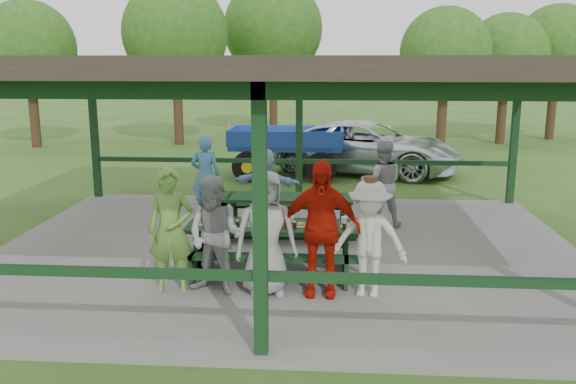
# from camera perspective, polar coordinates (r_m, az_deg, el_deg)

# --- Properties ---
(ground) EXTENTS (90.00, 90.00, 0.00)m
(ground) POSITION_cam_1_polar(r_m,az_deg,el_deg) (10.58, -0.11, -5.85)
(ground) COLOR #2C541A
(ground) RESTS_ON ground
(concrete_slab) EXTENTS (10.00, 8.00, 0.10)m
(concrete_slab) POSITION_cam_1_polar(r_m,az_deg,el_deg) (10.57, -0.11, -5.59)
(concrete_slab) COLOR slate
(concrete_slab) RESTS_ON ground
(pavilion_structure) EXTENTS (10.60, 8.60, 3.24)m
(pavilion_structure) POSITION_cam_1_polar(r_m,az_deg,el_deg) (10.05, -0.12, 11.57)
(pavilion_structure) COLOR black
(pavilion_structure) RESTS_ON concrete_slab
(picnic_table_near) EXTENTS (2.58, 1.39, 0.75)m
(picnic_table_near) POSITION_cam_1_polar(r_m,az_deg,el_deg) (9.28, -1.48, -4.77)
(picnic_table_near) COLOR black
(picnic_table_near) RESTS_ON concrete_slab
(picnic_table_far) EXTENTS (2.43, 1.39, 0.75)m
(picnic_table_far) POSITION_cam_1_polar(r_m,az_deg,el_deg) (11.20, -0.20, -1.79)
(picnic_table_far) COLOR black
(picnic_table_far) RESTS_ON concrete_slab
(table_setting) EXTENTS (2.41, 0.45, 0.10)m
(table_setting) POSITION_cam_1_polar(r_m,az_deg,el_deg) (9.22, -0.83, -2.87)
(table_setting) COLOR white
(table_setting) RESTS_ON picnic_table_near
(contestant_green) EXTENTS (0.70, 0.51, 1.75)m
(contestant_green) POSITION_cam_1_polar(r_m,az_deg,el_deg) (8.61, -10.91, -3.56)
(contestant_green) COLOR #61943A
(contestant_green) RESTS_ON concrete_slab
(contestant_grey_left) EXTENTS (0.96, 0.85, 1.67)m
(contestant_grey_left) POSITION_cam_1_polar(r_m,az_deg,el_deg) (8.44, -6.85, -4.06)
(contestant_grey_left) COLOR gray
(contestant_grey_left) RESTS_ON concrete_slab
(contestant_grey_mid) EXTENTS (0.97, 0.76, 1.74)m
(contestant_grey_mid) POSITION_cam_1_polar(r_m,az_deg,el_deg) (8.35, -2.09, -3.89)
(contestant_grey_mid) COLOR gray
(contestant_grey_mid) RESTS_ON concrete_slab
(contestant_red) EXTENTS (1.12, 0.49, 1.89)m
(contestant_red) POSITION_cam_1_polar(r_m,az_deg,el_deg) (8.33, 3.01, -3.43)
(contestant_red) COLOR #B61508
(contestant_red) RESTS_ON concrete_slab
(contestant_white_fedora) EXTENTS (1.15, 0.81, 1.68)m
(contestant_white_fedora) POSITION_cam_1_polar(r_m,az_deg,el_deg) (8.39, 7.60, -4.33)
(contestant_white_fedora) COLOR silver
(contestant_white_fedora) RESTS_ON concrete_slab
(spectator_lblue) EXTENTS (1.46, 0.76, 1.50)m
(spectator_lblue) POSITION_cam_1_polar(r_m,az_deg,el_deg) (12.10, -2.17, 0.64)
(spectator_lblue) COLOR #86B4D0
(spectator_lblue) RESTS_ON concrete_slab
(spectator_blue) EXTENTS (0.63, 0.44, 1.66)m
(spectator_blue) POSITION_cam_1_polar(r_m,az_deg,el_deg) (12.80, -7.73, 1.54)
(spectator_blue) COLOR teal
(spectator_blue) RESTS_ON concrete_slab
(spectator_grey) EXTENTS (0.83, 0.66, 1.69)m
(spectator_grey) POSITION_cam_1_polar(r_m,az_deg,el_deg) (11.92, 8.76, 0.78)
(spectator_grey) COLOR gray
(spectator_grey) RESTS_ON concrete_slab
(pickup_truck) EXTENTS (5.95, 4.02, 1.52)m
(pickup_truck) POSITION_cam_1_polar(r_m,az_deg,el_deg) (18.13, 7.40, 4.18)
(pickup_truck) COLOR silver
(pickup_truck) RESTS_ON ground
(farm_trailer) EXTENTS (4.30, 1.92, 1.50)m
(farm_trailer) POSITION_cam_1_polar(r_m,az_deg,el_deg) (17.30, -0.12, 3.85)
(farm_trailer) COLOR #1C3D9A
(farm_trailer) RESTS_ON ground
(tree_far_left) EXTENTS (4.01, 4.01, 6.26)m
(tree_far_left) POSITION_cam_1_polar(r_m,az_deg,el_deg) (24.25, -10.51, 14.38)
(tree_far_left) COLOR #2F2112
(tree_far_left) RESTS_ON ground
(tree_left) EXTENTS (4.32, 4.32, 6.75)m
(tree_left) POSITION_cam_1_polar(r_m,az_deg,el_deg) (27.49, -1.42, 15.00)
(tree_left) COLOR #2F2112
(tree_left) RESTS_ON ground
(tree_mid) EXTENTS (3.32, 3.32, 5.18)m
(tree_mid) POSITION_cam_1_polar(r_m,az_deg,el_deg) (23.51, 14.50, 12.47)
(tree_mid) COLOR #2F2112
(tree_mid) RESTS_ON ground
(tree_right) EXTENTS (3.23, 3.23, 5.05)m
(tree_right) POSITION_cam_1_polar(r_m,az_deg,el_deg) (25.55, 19.73, 11.90)
(tree_right) COLOR #2F2112
(tree_right) RESTS_ON ground
(tree_edge_left) EXTENTS (3.49, 3.49, 5.45)m
(tree_edge_left) POSITION_cam_1_polar(r_m,az_deg,el_deg) (25.09, -23.12, 12.27)
(tree_edge_left) COLOR #2F2112
(tree_edge_left) RESTS_ON ground
(tree_far_right) EXTENTS (3.52, 3.52, 5.50)m
(tree_far_right) POSITION_cam_1_polar(r_m,az_deg,el_deg) (27.67, 23.88, 12.19)
(tree_far_right) COLOR #2F2112
(tree_far_right) RESTS_ON ground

